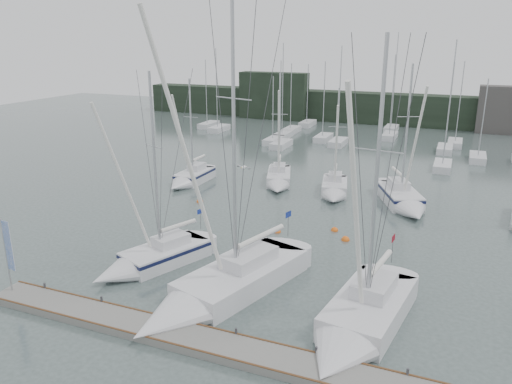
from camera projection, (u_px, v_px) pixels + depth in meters
ground at (234, 295)px, 28.49m from camera, size 160.00×160.00×0.00m
dock at (190, 339)px, 24.02m from camera, size 24.00×2.00×0.40m
far_treeline at (391, 109)px, 82.41m from camera, size 90.00×4.00×5.00m
far_building_left at (274, 96)px, 87.46m from camera, size 12.00×3.00×8.00m
mast_forest at (402, 144)px, 65.74m from camera, size 57.34×26.06×14.71m
sailboat_near_left at (146, 261)px, 31.42m from camera, size 5.50×8.38×13.12m
sailboat_near_center at (210, 294)px, 27.31m from camera, size 6.88×12.66×18.80m
sailboat_near_right at (356, 328)px, 24.17m from camera, size 4.62×10.36×15.42m
sailboat_mid_a at (189, 179)px, 49.39m from camera, size 2.41×6.73×10.97m
sailboat_mid_b at (278, 181)px, 48.92m from camera, size 4.42×7.80×11.48m
sailboat_mid_c at (334, 191)px, 45.67m from camera, size 3.53×6.60×10.45m
sailboat_mid_d at (404, 201)px, 42.57m from camera, size 5.78×8.74×12.85m
buoy_a at (277, 232)px, 37.54m from camera, size 0.53×0.53×0.53m
buoy_b at (335, 231)px, 37.82m from camera, size 0.55×0.55×0.55m
buoy_c at (200, 202)px, 44.32m from camera, size 0.60×0.60×0.60m
dock_banner at (8, 249)px, 27.29m from camera, size 0.66×0.14×4.34m
seagull at (244, 167)px, 28.90m from camera, size 0.89×0.43×0.18m
buoy_d at (345, 240)px, 36.06m from camera, size 0.61×0.61×0.61m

